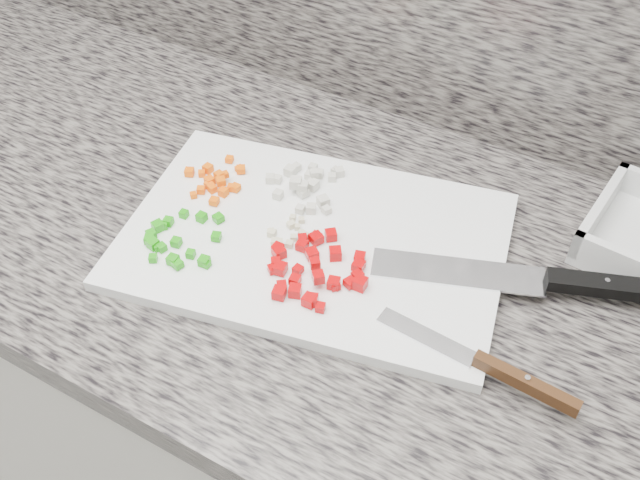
# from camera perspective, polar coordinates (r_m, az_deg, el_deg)

# --- Properties ---
(cabinet) EXTENTS (3.92, 0.62, 0.86)m
(cabinet) POSITION_cam_1_polar(r_m,az_deg,el_deg) (1.31, -3.62, -13.01)
(cabinet) COLOR silver
(cabinet) RESTS_ON ground
(countertop) EXTENTS (3.96, 0.64, 0.04)m
(countertop) POSITION_cam_1_polar(r_m,az_deg,el_deg) (0.96, -4.83, 1.35)
(countertop) COLOR #68625C
(countertop) RESTS_ON cabinet
(cutting_board) EXTENTS (0.52, 0.40, 0.02)m
(cutting_board) POSITION_cam_1_polar(r_m,az_deg,el_deg) (0.89, -0.49, -0.02)
(cutting_board) COLOR white
(cutting_board) RESTS_ON countertop
(carrot_pile) EXTENTS (0.09, 0.10, 0.02)m
(carrot_pile) POSITION_cam_1_polar(r_m,az_deg,el_deg) (0.97, -8.27, 4.76)
(carrot_pile) COLOR #FF5F05
(carrot_pile) RESTS_ON cutting_board
(onion_pile) EXTENTS (0.11, 0.10, 0.02)m
(onion_pile) POSITION_cam_1_polar(r_m,az_deg,el_deg) (0.95, -1.08, 4.50)
(onion_pile) COLOR beige
(onion_pile) RESTS_ON cutting_board
(green_pepper_pile) EXTENTS (0.10, 0.11, 0.01)m
(green_pepper_pile) POSITION_cam_1_polar(r_m,az_deg,el_deg) (0.89, -11.41, 0.02)
(green_pepper_pile) COLOR #1D9B0E
(green_pepper_pile) RESTS_ON cutting_board
(red_pepper_pile) EXTENTS (0.13, 0.13, 0.02)m
(red_pepper_pile) POSITION_cam_1_polar(r_m,az_deg,el_deg) (0.84, -0.45, -2.29)
(red_pepper_pile) COLOR #BC0205
(red_pepper_pile) RESTS_ON cutting_board
(garlic_pile) EXTENTS (0.06, 0.06, 0.01)m
(garlic_pile) POSITION_cam_1_polar(r_m,az_deg,el_deg) (0.88, -2.59, 0.47)
(garlic_pile) COLOR beige
(garlic_pile) RESTS_ON cutting_board
(chef_knife) EXTENTS (0.33, 0.15, 0.02)m
(chef_knife) POSITION_cam_1_polar(r_m,az_deg,el_deg) (0.87, 18.17, -3.13)
(chef_knife) COLOR silver
(chef_knife) RESTS_ON cutting_board
(paring_knife) EXTENTS (0.23, 0.04, 0.02)m
(paring_knife) POSITION_cam_1_polar(r_m,az_deg,el_deg) (0.77, 14.14, -10.11)
(paring_knife) COLOR silver
(paring_knife) RESTS_ON cutting_board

